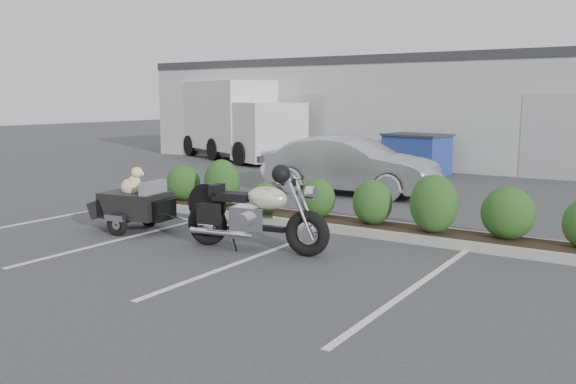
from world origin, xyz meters
The scene contains 8 objects.
ground centered at (0.00, 0.00, 0.00)m, with size 90.00×90.00×0.00m, color #38383A.
planter_kerb centered at (1.00, 2.20, 0.07)m, with size 12.00×1.00×0.15m, color #9E9E93.
building centered at (0.00, 17.00, 2.00)m, with size 26.00×10.00×4.00m, color #9EA099.
motorcycle centered at (0.96, -0.12, 0.59)m, with size 2.58×1.00×1.49m.
pet_trailer centered at (-1.83, -0.10, 0.52)m, with size 2.09×1.18×1.23m.
sedan centered at (-0.45, 6.09, 0.75)m, with size 1.59×4.55×1.50m, color #BABAC2.
dumpster centered at (-0.52, 11.00, 0.67)m, with size 2.25×1.75×1.33m.
delivery_truck centered at (-8.38, 11.82, 1.52)m, with size 7.18×4.87×3.16m.
Camera 1 is at (6.69, -8.02, 2.48)m, focal length 38.00 mm.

